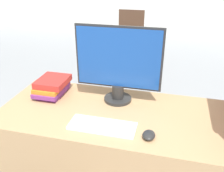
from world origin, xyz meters
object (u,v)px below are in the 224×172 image
object	(u,v)px
keyboard	(102,126)
book_stack	(52,86)
far_chair	(130,36)
monitor	(118,63)
mouse	(149,135)

from	to	relation	value
keyboard	book_stack	size ratio (longest dim) A/B	1.39
far_chair	monitor	bearing A→B (deg)	-104.11
mouse	keyboard	bearing A→B (deg)	173.72
keyboard	monitor	bearing A→B (deg)	87.70
keyboard	far_chair	xyz separation A→B (m)	(-0.40, 3.04, -0.26)
far_chair	keyboard	bearing A→B (deg)	-105.31
monitor	mouse	xyz separation A→B (m)	(0.26, -0.37, -0.25)
mouse	monitor	bearing A→B (deg)	125.05
monitor	book_stack	xyz separation A→B (m)	(-0.48, -0.03, -0.21)
book_stack	mouse	bearing A→B (deg)	-24.82
mouse	far_chair	size ratio (longest dim) A/B	0.10
monitor	far_chair	xyz separation A→B (m)	(-0.41, 2.70, -0.53)
keyboard	book_stack	xyz separation A→B (m)	(-0.46, 0.31, 0.05)
book_stack	monitor	bearing A→B (deg)	3.32
book_stack	keyboard	bearing A→B (deg)	-33.78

